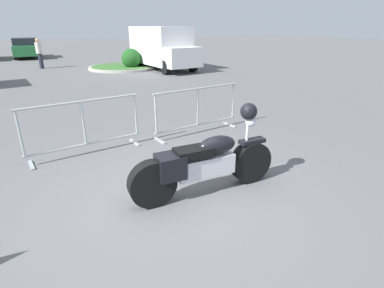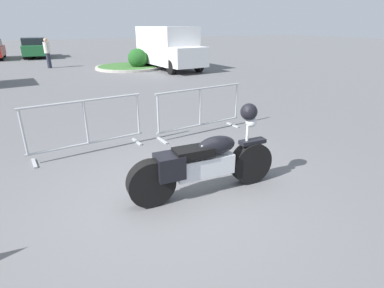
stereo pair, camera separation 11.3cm
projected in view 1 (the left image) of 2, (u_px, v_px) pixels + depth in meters
ground_plane at (176, 198)px, 4.42m from camera, size 120.00×120.00×0.00m
motorcycle at (205, 162)px, 4.39m from camera, size 2.32×0.39×1.31m
crowd_barrier_near at (84, 127)px, 5.74m from camera, size 2.25×0.62×1.07m
crowd_barrier_far at (198, 110)px, 6.89m from camera, size 2.25×0.62×1.07m
delivery_van at (162, 47)px, 16.89m from camera, size 2.31×5.13×2.31m
parked_car_green at (26, 48)px, 23.09m from camera, size 1.88×4.44×1.49m
pedestrian at (39, 52)px, 17.31m from camera, size 0.46×0.46×1.69m
planter_island at (127, 63)px, 17.48m from camera, size 3.89×3.89×1.16m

